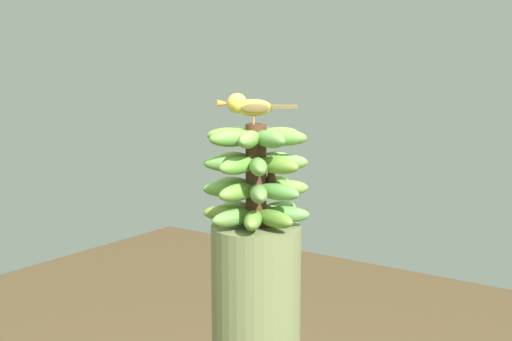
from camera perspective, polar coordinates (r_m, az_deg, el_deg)
The scene contains 2 objects.
banana_bunch at distance 1.62m, azimuth 0.01°, elevation -0.44°, with size 0.26×0.26×0.25m.
perched_bird at distance 1.60m, azimuth -0.66°, elevation 5.53°, with size 0.13×0.17×0.07m.
Camera 1 is at (1.30, 0.92, 1.76)m, focal length 46.88 mm.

